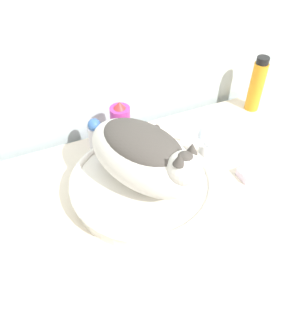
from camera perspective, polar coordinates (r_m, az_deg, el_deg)
The scene contains 9 objects.
wall_back at distance 1.02m, azimuth -12.23°, elevation 24.15°, with size 8.00×0.05×2.40m.
vanity_counter at distance 1.31m, azimuth -3.08°, elevation -15.82°, with size 1.28×0.53×0.80m.
sink_basin at distance 0.96m, azimuth -0.29°, elevation -2.77°, with size 0.39×0.39×0.06m.
cat at distance 0.87m, azimuth 0.02°, elevation 2.16°, with size 0.29×0.36×0.18m.
faucet at distance 1.03m, azimuth 9.84°, elevation 4.21°, with size 0.13×0.06×0.13m.
spray_bottle_trigger at distance 1.08m, azimuth -3.76°, elevation 6.73°, with size 0.06×0.06×0.16m.
deodorant_stick at distance 1.07m, azimuth -7.81°, elevation 5.06°, with size 0.04×0.04×0.12m.
shampoo_bottle_tall at distance 1.29m, azimuth 17.63°, elevation 12.61°, with size 0.05×0.05×0.19m.
soap_bar at distance 1.06m, azimuth 16.68°, elevation -0.89°, with size 0.06×0.05×0.02m.
Camera 1 is at (-0.20, -0.35, 1.54)m, focal length 38.00 mm.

